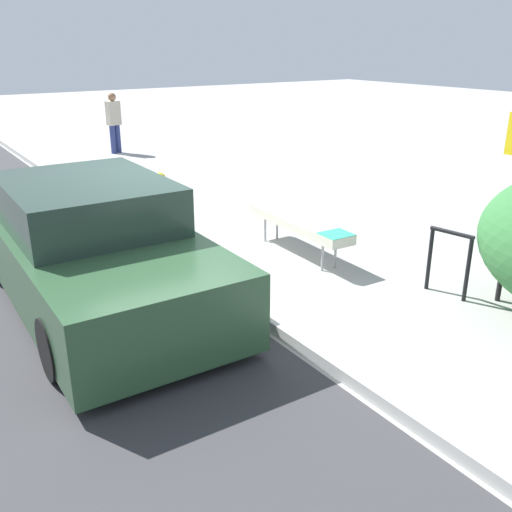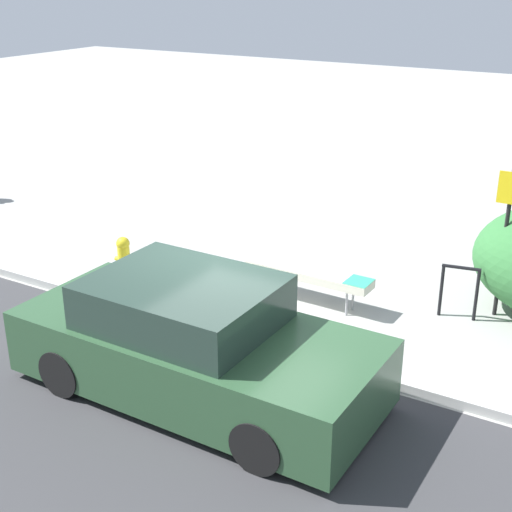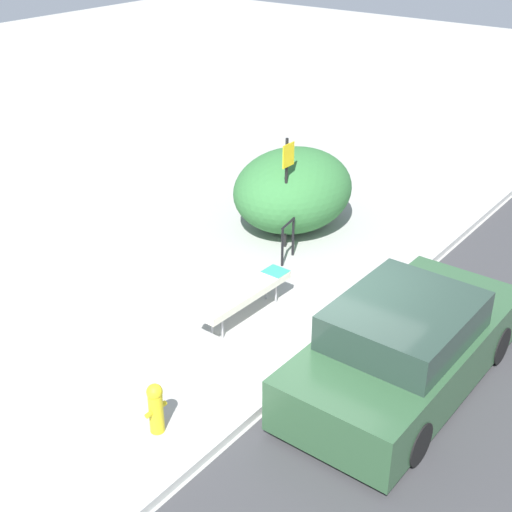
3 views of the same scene
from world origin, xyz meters
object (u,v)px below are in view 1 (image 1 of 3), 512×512
object	(u,v)px
pedestrian	(114,121)
parked_car_near	(94,249)
bench	(299,223)
fire_hydrant	(160,192)
bike_rack	(449,256)

from	to	relation	value
pedestrian	parked_car_near	world-z (taller)	pedestrian
bench	fire_hydrant	distance (m)	3.08
bench	bike_rack	bearing A→B (deg)	18.03
pedestrian	bike_rack	bearing A→B (deg)	73.36
fire_hydrant	pedestrian	size ratio (longest dim) A/B	0.47
bike_rack	parked_car_near	world-z (taller)	parked_car_near
bench	fire_hydrant	world-z (taller)	fire_hydrant
pedestrian	parked_car_near	bearing A→B (deg)	51.87
fire_hydrant	parked_car_near	distance (m)	3.65
bench	pedestrian	xyz separation A→B (m)	(-9.19, 0.69, 0.40)
bike_rack	parked_car_near	size ratio (longest dim) A/B	0.19
bench	pedestrian	world-z (taller)	pedestrian
fire_hydrant	parked_car_near	world-z (taller)	parked_car_near
bike_rack	fire_hydrant	size ratio (longest dim) A/B	1.08
bench	fire_hydrant	size ratio (longest dim) A/B	2.68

